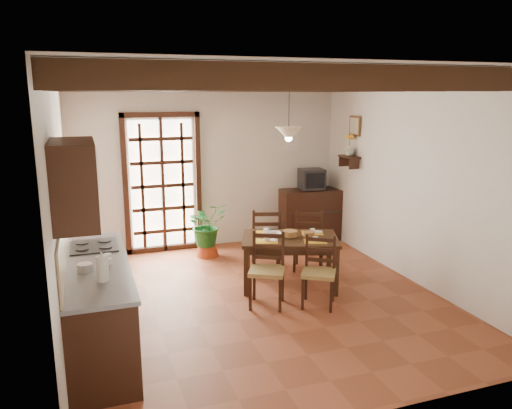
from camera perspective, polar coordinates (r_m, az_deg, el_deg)
name	(u,v)px	position (r m, az deg, el deg)	size (l,w,h in m)	color
ground_plane	(259,299)	(6.48, 0.33, -10.78)	(5.00, 5.00, 0.00)	brown
room_shell	(259,158)	(5.99, 0.36, 5.36)	(4.52, 5.02, 2.81)	silver
ceiling_beams	(259,83)	(5.94, 0.37, 13.75)	(4.50, 4.34, 0.20)	black
french_door	(162,181)	(8.25, -10.64, 2.67)	(1.26, 0.11, 2.32)	white
kitchen_counter	(98,304)	(5.42, -17.61, -10.78)	(0.64, 2.25, 1.38)	black
upper_cabinet	(74,183)	(4.36, -20.06, 2.30)	(0.35, 0.80, 0.70)	black
range_hood	(79,174)	(5.61, -19.62, 3.29)	(0.38, 0.60, 0.54)	white
counter_items	(94,256)	(5.34, -17.99, -5.61)	(0.50, 1.43, 0.25)	black
dining_table	(290,243)	(6.73, 3.90, -4.46)	(1.47, 1.20, 0.69)	#331F10
chair_near_left	(267,283)	(6.21, 1.26, -8.99)	(0.56, 0.55, 0.91)	olive
chair_near_right	(318,285)	(6.26, 7.15, -9.08)	(0.54, 0.53, 0.86)	olive
chair_far_left	(266,250)	(7.43, 1.14, -5.23)	(0.54, 0.53, 0.95)	olive
chair_far_right	(308,250)	(7.46, 6.01, -5.21)	(0.59, 0.58, 0.95)	olive
table_setting	(290,239)	(6.71, 3.91, -3.99)	(0.92, 0.62, 0.09)	gold
table_bowl	(273,234)	(6.73, 1.97, -3.41)	(0.22, 0.22, 0.05)	white
sideboard	(311,215)	(8.94, 6.28, -1.15)	(1.07, 0.48, 0.91)	black
crt_tv	(312,179)	(8.80, 6.39, 2.92)	(0.45, 0.42, 0.35)	black
fuse_box	(292,141)	(8.84, 4.17, 7.25)	(0.25, 0.03, 0.32)	white
plant_pot	(207,249)	(8.10, -5.59, -5.14)	(0.37, 0.37, 0.23)	#9C3716
potted_plant	(207,222)	(7.97, -5.66, -1.99)	(1.63, 1.40, 1.82)	#144C19
wall_shelf	(349,159)	(8.37, 10.59, 5.12)	(0.20, 0.42, 0.20)	black
shelf_vase	(349,151)	(8.35, 10.63, 6.07)	(0.15, 0.15, 0.15)	#B2BFB2
shelf_flowers	(350,138)	(8.33, 10.69, 7.49)	(0.14, 0.14, 0.36)	gold
framed_picture	(355,126)	(8.36, 11.24, 8.80)	(0.03, 0.32, 0.32)	brown
pendant_lamp	(289,132)	(6.54, 3.75, 8.26)	(0.36, 0.36, 0.84)	black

